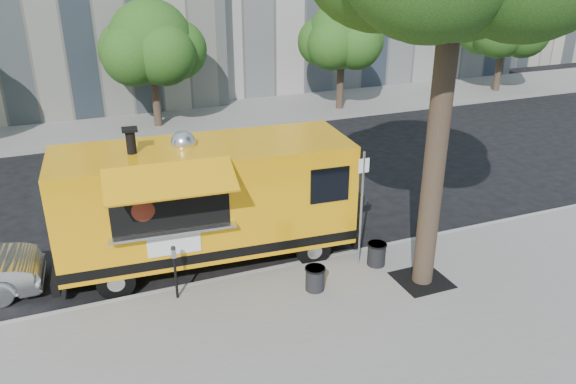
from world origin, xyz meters
The scene contains 13 objects.
ground centered at (0.00, 0.00, 0.00)m, with size 120.00×120.00×0.00m, color black.
sidewalk centered at (0.00, -4.00, 0.07)m, with size 60.00×6.00×0.15m, color gray.
curb centered at (0.00, -0.93, 0.07)m, with size 60.00×0.14×0.16m, color #999993.
far_sidewalk centered at (0.00, 13.50, 0.07)m, with size 60.00×5.00×0.15m, color gray.
tree_well centered at (2.60, -2.80, 0.15)m, with size 1.20×1.20×0.02m, color black.
far_tree_b centered at (-1.00, 12.70, 3.83)m, with size 3.60×3.60×5.50m.
far_tree_c centered at (8.00, 12.40, 3.72)m, with size 3.24×3.24×5.21m.
far_tree_d centered at (18.00, 12.60, 3.89)m, with size 3.78×3.78×5.64m.
sign_post centered at (1.55, -1.55, 1.85)m, with size 0.28×0.06×3.00m.
parking_meter centered at (-3.00, -1.35, 0.98)m, with size 0.11×0.11×1.33m.
food_truck centered at (-1.86, 0.24, 1.74)m, with size 7.62×3.72×3.71m.
trash_bin_left centered at (0.05, -2.20, 0.46)m, with size 0.48×0.48×0.58m.
trash_bin_right centered at (1.95, -1.74, 0.47)m, with size 0.49×0.49×0.59m.
Camera 1 is at (-4.67, -12.32, 7.42)m, focal length 35.00 mm.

